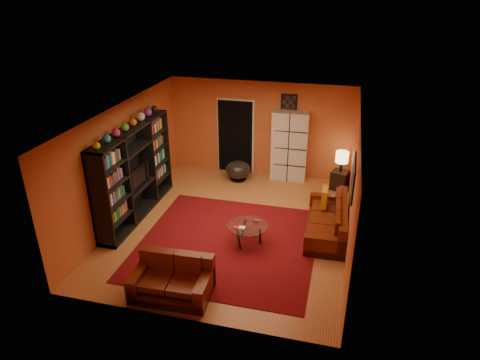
% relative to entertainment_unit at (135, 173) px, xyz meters
% --- Properties ---
extents(floor, '(6.00, 6.00, 0.00)m').
position_rel_entertainment_unit_xyz_m(floor, '(2.27, 0.00, -1.05)').
color(floor, '#9A5A2F').
rests_on(floor, ground).
extents(ceiling, '(6.00, 6.00, 0.00)m').
position_rel_entertainment_unit_xyz_m(ceiling, '(2.27, 0.00, 1.55)').
color(ceiling, white).
rests_on(ceiling, wall_back).
extents(wall_back, '(6.00, 0.00, 6.00)m').
position_rel_entertainment_unit_xyz_m(wall_back, '(2.27, 3.00, 0.25)').
color(wall_back, '#BB5329').
rests_on(wall_back, floor).
extents(wall_front, '(6.00, 0.00, 6.00)m').
position_rel_entertainment_unit_xyz_m(wall_front, '(2.27, -3.00, 0.25)').
color(wall_front, '#BB5329').
rests_on(wall_front, floor).
extents(wall_left, '(0.00, 6.00, 6.00)m').
position_rel_entertainment_unit_xyz_m(wall_left, '(-0.23, 0.00, 0.25)').
color(wall_left, '#BB5329').
rests_on(wall_left, floor).
extents(wall_right, '(0.00, 6.00, 6.00)m').
position_rel_entertainment_unit_xyz_m(wall_right, '(4.78, 0.00, 0.25)').
color(wall_right, '#BB5329').
rests_on(wall_right, floor).
extents(rug, '(3.60, 3.60, 0.01)m').
position_rel_entertainment_unit_xyz_m(rug, '(2.38, -0.70, -1.04)').
color(rug, '#4F090E').
rests_on(rug, floor).
extents(doorway, '(0.95, 0.10, 2.04)m').
position_rel_entertainment_unit_xyz_m(doorway, '(1.57, 2.96, -0.03)').
color(doorway, black).
rests_on(doorway, floor).
extents(wall_art_right, '(0.03, 1.00, 0.70)m').
position_rel_entertainment_unit_xyz_m(wall_art_right, '(4.75, -0.30, 0.55)').
color(wall_art_right, black).
rests_on(wall_art_right, wall_right).
extents(wall_art_back, '(0.42, 0.03, 0.52)m').
position_rel_entertainment_unit_xyz_m(wall_art_back, '(3.02, 2.98, 1.00)').
color(wall_art_back, black).
rests_on(wall_art_back, wall_back).
extents(entertainment_unit, '(0.45, 3.00, 2.10)m').
position_rel_entertainment_unit_xyz_m(entertainment_unit, '(0.00, 0.00, 0.00)').
color(entertainment_unit, black).
rests_on(entertainment_unit, floor).
extents(tv, '(0.88, 0.12, 0.51)m').
position_rel_entertainment_unit_xyz_m(tv, '(0.05, -0.06, -0.08)').
color(tv, black).
rests_on(tv, entertainment_unit).
extents(sofa, '(0.89, 2.04, 0.85)m').
position_rel_entertainment_unit_xyz_m(sofa, '(4.41, 0.21, -0.76)').
color(sofa, '#4A1509').
rests_on(sofa, rug).
extents(loveseat, '(1.39, 0.87, 0.85)m').
position_rel_entertainment_unit_xyz_m(loveseat, '(1.87, -2.42, -0.76)').
color(loveseat, '#4A1509').
rests_on(loveseat, rug).
extents(throw_pillow, '(0.12, 0.42, 0.42)m').
position_rel_entertainment_unit_xyz_m(throw_pillow, '(4.22, 0.67, -0.42)').
color(throw_pillow, orange).
rests_on(throw_pillow, sofa).
extents(coffee_table, '(0.85, 0.85, 0.42)m').
position_rel_entertainment_unit_xyz_m(coffee_table, '(2.77, -0.61, -0.67)').
color(coffee_table, silver).
rests_on(coffee_table, floor).
extents(storage_cabinet, '(0.96, 0.45, 1.90)m').
position_rel_entertainment_unit_xyz_m(storage_cabinet, '(3.12, 2.80, -0.10)').
color(storage_cabinet, beige).
rests_on(storage_cabinet, floor).
extents(bowl_chair, '(0.67, 0.67, 0.55)m').
position_rel_entertainment_unit_xyz_m(bowl_chair, '(1.81, 2.36, -0.76)').
color(bowl_chair, black).
rests_on(bowl_chair, floor).
extents(side_table, '(0.50, 0.50, 0.50)m').
position_rel_entertainment_unit_xyz_m(side_table, '(4.52, 2.48, -0.80)').
color(side_table, black).
rests_on(side_table, floor).
extents(table_lamp, '(0.32, 0.32, 0.54)m').
position_rel_entertainment_unit_xyz_m(table_lamp, '(4.52, 2.48, -0.16)').
color(table_lamp, black).
rests_on(table_lamp, side_table).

